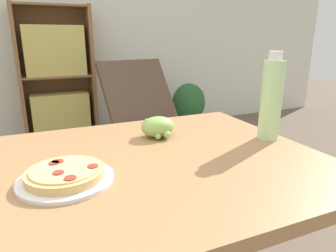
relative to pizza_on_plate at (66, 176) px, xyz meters
name	(u,v)px	position (x,y,z in m)	size (l,w,h in m)	color
wall_back	(22,15)	(-0.10, 2.80, 0.53)	(8.00, 0.05, 2.60)	silver
dining_table	(85,203)	(0.04, 0.05, -0.11)	(1.36, 0.79, 0.75)	#A37549
pizza_on_plate	(66,176)	(0.00, 0.00, 0.00)	(0.22, 0.22, 0.04)	white
grape_bunch	(158,127)	(0.33, 0.23, 0.02)	(0.12, 0.10, 0.07)	#93BC5B
drink_bottle	(271,99)	(0.66, 0.06, 0.12)	(0.07, 0.07, 0.29)	#B7EAA3
lounge_chair_far	(147,129)	(0.83, 1.77, -0.48)	(0.74, 0.85, 0.88)	slate
bookshelf	(58,82)	(0.16, 2.61, -0.13)	(0.73, 0.31, 1.40)	brown
potted_plant_floor	(189,107)	(1.54, 2.32, -0.46)	(0.39, 0.33, 0.58)	#BCB2A3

